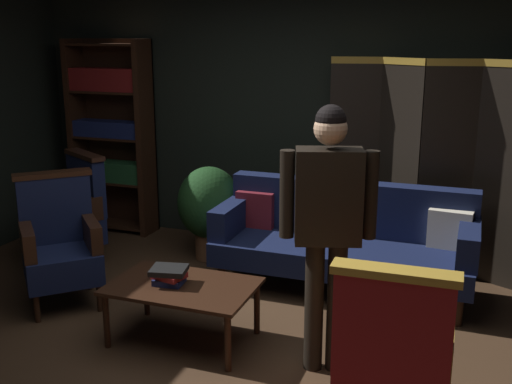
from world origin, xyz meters
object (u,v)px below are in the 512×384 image
Objects in this scene: armchair_wing_right at (71,213)px; book_navy_cloth at (169,281)px; coffee_table at (183,291)px; armchair_wing_left at (60,244)px; standing_figure at (328,216)px; potted_plant at (209,206)px; folding_screen at (447,167)px; armchair_gilt_accent at (393,358)px; book_red_leather at (169,275)px; velvet_couch at (344,237)px; bookshelf at (112,132)px; book_black_cloth at (169,270)px.

armchair_wing_right is 1.84m from book_navy_cloth.
armchair_wing_left is (-1.20, 0.25, 0.12)m from coffee_table.
standing_figure is 2.25m from potted_plant.
armchair_wing_left is at bearing -149.44° from folding_screen.
armchair_gilt_accent and armchair_wing_right have the same top height.
book_red_leather is at bearing -33.02° from armchair_wing_right.
book_navy_cloth is at bearing -13.37° from armchair_wing_left.
book_red_leather is at bearing -131.54° from folding_screen.
folding_screen is at bearing 87.95° from armchair_gilt_accent.
folding_screen reaches higher than book_red_leather.
coffee_table is 1.64m from armchair_gilt_accent.
coffee_table is at bearing -11.71° from armchair_wing_left.
armchair_wing_right is 5.29× the size of book_navy_cloth.
armchair_wing_right is at bearing 152.93° from armchair_gilt_accent.
folding_screen is at bearing 72.85° from standing_figure.
armchair_wing_left is at bearing 162.21° from armchair_gilt_accent.
armchair_wing_right is at bearing -172.84° from velvet_couch.
velvet_couch is 2.03m from armchair_gilt_accent.
coffee_table is at bearing 8.82° from book_red_leather.
coffee_table is 1.65m from potted_plant.
book_red_leather is (-1.70, -1.92, -0.50)m from folding_screen.
potted_plant is (-0.50, 1.56, 0.14)m from coffee_table.
book_navy_cloth is at bearing 179.72° from standing_figure.
book_navy_cloth is (1.11, -0.26, -0.05)m from armchair_wing_left.
armchair_gilt_accent reaches higher than coffee_table.
book_black_cloth is at bearing -49.58° from bookshelf.
coffee_table is 0.17m from book_black_cloth.
armchair_wing_left is 0.86m from armchair_wing_right.
armchair_wing_left is at bearing -70.18° from bookshelf.
standing_figure is 7.06× the size of book_black_cloth.
armchair_gilt_accent is at bearing -22.32° from coffee_table.
book_navy_cloth is at bearing -49.58° from bookshelf.
bookshelf is 1.23m from armchair_wing_right.
armchair_wing_left is 2.29m from standing_figure.
book_red_leather is at bearing -13.37° from armchair_wing_left.
folding_screen is at bearing -2.27° from bookshelf.
folding_screen is 10.29× the size of book_red_leather.
standing_figure is (0.16, -1.32, 0.57)m from velvet_couch.
folding_screen is at bearing 38.77° from velvet_couch.
bookshelf is 3.53m from standing_figure.
standing_figure reaches higher than velvet_couch.
standing_figure reaches higher than armchair_wing_left.
armchair_gilt_accent is at bearing -70.99° from velvet_couch.
bookshelf is at bearing 144.19° from standing_figure.
book_black_cloth is (1.11, -0.26, 0.03)m from armchair_wing_left.
folding_screen is 3.30m from armchair_wing_left.
armchair_wing_right is at bearing 120.58° from armchair_wing_left.
velvet_couch is at bearing -10.97° from potted_plant.
book_red_leather is at bearing -125.79° from velvet_couch.
bookshelf is 0.97× the size of velvet_couch.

